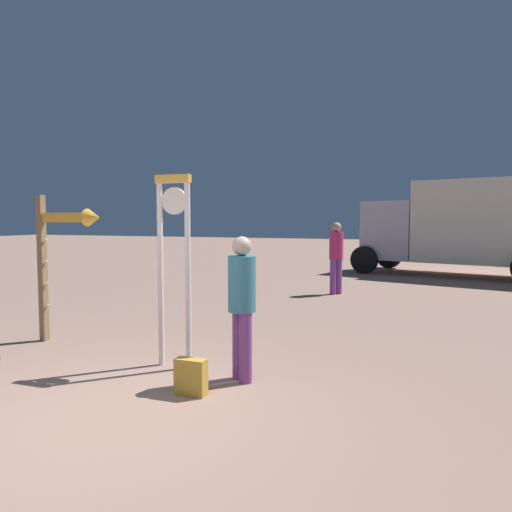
% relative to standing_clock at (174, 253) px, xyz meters
% --- Properties ---
extents(ground_plane, '(80.00, 80.00, 0.00)m').
position_rel_standing_clock_xyz_m(ground_plane, '(0.22, -1.74, -1.41)').
color(ground_plane, '#997565').
extents(standing_clock, '(0.46, 0.10, 2.36)m').
position_rel_standing_clock_xyz_m(standing_clock, '(0.00, 0.00, 0.00)').
color(standing_clock, white).
rests_on(standing_clock, ground_plane).
extents(arrow_sign, '(1.16, 0.26, 2.17)m').
position_rel_standing_clock_xyz_m(arrow_sign, '(-2.09, 0.43, 0.05)').
color(arrow_sign, '#90744D').
rests_on(arrow_sign, ground_plane).
extents(person_near_clock, '(0.31, 0.31, 1.63)m').
position_rel_standing_clock_xyz_m(person_near_clock, '(0.98, -0.21, -0.50)').
color(person_near_clock, '#823E8D').
rests_on(person_near_clock, ground_plane).
extents(backpack, '(0.33, 0.19, 0.38)m').
position_rel_standing_clock_xyz_m(backpack, '(0.66, -0.82, -1.22)').
color(backpack, gold).
rests_on(backpack, ground_plane).
extents(person_distant, '(0.33, 0.33, 1.74)m').
position_rel_standing_clock_xyz_m(person_distant, '(0.68, 6.55, -0.44)').
color(person_distant, purple).
rests_on(person_distant, ground_plane).
extents(box_truck_near, '(7.12, 4.04, 3.00)m').
position_rel_standing_clock_xyz_m(box_truck_near, '(4.03, 11.65, 0.23)').
color(box_truck_near, silver).
rests_on(box_truck_near, ground_plane).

